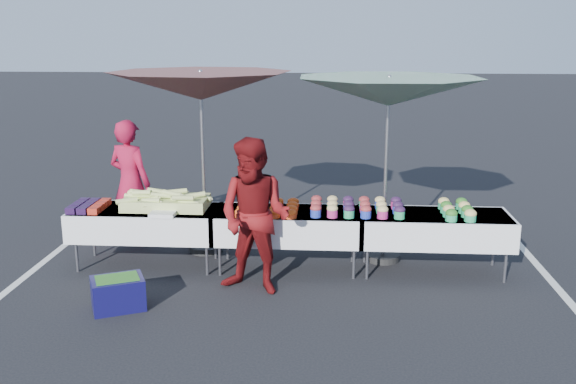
# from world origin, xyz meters

# --- Properties ---
(ground) EXTENTS (80.00, 80.00, 0.00)m
(ground) POSITION_xyz_m (0.00, 0.00, 0.00)
(ground) COLOR black
(stripe_left) EXTENTS (0.10, 5.00, 0.00)m
(stripe_left) POSITION_xyz_m (-3.20, 0.00, 0.00)
(stripe_left) COLOR silver
(stripe_left) RESTS_ON ground
(stripe_right) EXTENTS (0.10, 5.00, 0.00)m
(stripe_right) POSITION_xyz_m (3.20, 0.00, 0.00)
(stripe_right) COLOR silver
(stripe_right) RESTS_ON ground
(table_left) EXTENTS (1.86, 0.81, 0.75)m
(table_left) POSITION_xyz_m (-1.80, 0.00, 0.58)
(table_left) COLOR white
(table_left) RESTS_ON ground
(table_center) EXTENTS (1.86, 0.81, 0.75)m
(table_center) POSITION_xyz_m (0.00, 0.00, 0.58)
(table_center) COLOR white
(table_center) RESTS_ON ground
(table_right) EXTENTS (1.86, 0.81, 0.75)m
(table_right) POSITION_xyz_m (1.80, 0.00, 0.58)
(table_right) COLOR white
(table_right) RESTS_ON ground
(berry_punnets) EXTENTS (0.40, 0.54, 0.08)m
(berry_punnets) POSITION_xyz_m (-2.51, -0.06, 0.79)
(berry_punnets) COLOR black
(berry_punnets) RESTS_ON table_left
(corn_pile) EXTENTS (1.16, 0.57, 0.26)m
(corn_pile) POSITION_xyz_m (-1.55, 0.05, 0.84)
(corn_pile) COLOR #BAC967
(corn_pile) RESTS_ON table_left
(plastic_bags) EXTENTS (0.30, 0.25, 0.05)m
(plastic_bags) POSITION_xyz_m (-1.50, -0.30, 0.78)
(plastic_bags) COLOR white
(plastic_bags) RESTS_ON table_left
(carrot_bowls) EXTENTS (0.75, 0.69, 0.11)m
(carrot_bowls) POSITION_xyz_m (-0.25, -0.01, 0.80)
(carrot_bowls) COLOR #FF4D1C
(carrot_bowls) RESTS_ON table_center
(potato_cups) EXTENTS (1.14, 0.58, 0.16)m
(potato_cups) POSITION_xyz_m (0.85, 0.00, 0.83)
(potato_cups) COLOR #2539AC
(potato_cups) RESTS_ON table_right
(bean_baskets) EXTENTS (0.36, 0.68, 0.15)m
(bean_baskets) POSITION_xyz_m (2.06, -0.01, 0.82)
(bean_baskets) COLOR #279F64
(bean_baskets) RESTS_ON table_right
(vendor) EXTENTS (0.76, 0.63, 1.76)m
(vendor) POSITION_xyz_m (-2.26, 0.85, 0.88)
(vendor) COLOR maroon
(vendor) RESTS_ON ground
(customer) EXTENTS (1.03, 0.91, 1.79)m
(customer) POSITION_xyz_m (-0.32, -0.75, 0.89)
(customer) COLOR maroon
(customer) RESTS_ON ground
(umbrella_left) EXTENTS (2.93, 2.93, 2.45)m
(umbrella_left) POSITION_xyz_m (-1.17, 0.59, 2.22)
(umbrella_left) COLOR black
(umbrella_left) RESTS_ON ground
(umbrella_right) EXTENTS (3.05, 3.05, 2.41)m
(umbrella_right) POSITION_xyz_m (1.22, 0.40, 2.18)
(umbrella_right) COLOR black
(umbrella_right) RESTS_ON ground
(storage_bin) EXTENTS (0.66, 0.59, 0.36)m
(storage_bin) POSITION_xyz_m (-1.75, -1.34, 0.18)
(storage_bin) COLOR #0E0C40
(storage_bin) RESTS_ON ground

